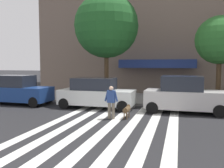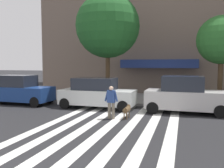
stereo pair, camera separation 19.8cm
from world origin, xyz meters
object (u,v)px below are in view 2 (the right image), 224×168
at_px(parked_car_third_in_line, 185,96).
at_px(street_tree_nearest, 108,26).
at_px(parked_car_near_curb, 18,90).
at_px(dog_on_leash, 127,110).
at_px(pedestrian_dog_walker, 111,100).
at_px(street_tree_middle, 221,40).
at_px(parked_car_behind_first, 97,93).

xyz_separation_m(parked_car_third_in_line, street_tree_nearest, (-5.34, 2.60, 4.44)).
bearing_deg(parked_car_third_in_line, parked_car_near_curb, 180.00).
distance_m(parked_car_third_in_line, dog_on_leash, 3.67).
bearing_deg(pedestrian_dog_walker, parked_car_near_curb, 160.43).
distance_m(parked_car_near_curb, street_tree_nearest, 7.66).
bearing_deg(street_tree_nearest, parked_car_near_curb, -155.31).
relative_size(street_tree_nearest, pedestrian_dog_walker, 4.60).
bearing_deg(street_tree_middle, dog_on_leash, -134.92).
height_order(parked_car_behind_first, street_tree_nearest, street_tree_nearest).
relative_size(parked_car_behind_first, pedestrian_dog_walker, 2.83).
bearing_deg(parked_car_near_curb, parked_car_third_in_line, -0.00).
bearing_deg(parked_car_third_in_line, street_tree_middle, 50.75).
xyz_separation_m(parked_car_third_in_line, dog_on_leash, (-2.79, -2.33, -0.52)).
xyz_separation_m(parked_car_near_curb, parked_car_behind_first, (5.76, -0.00, -0.03)).
height_order(parked_car_near_curb, parked_car_third_in_line, parked_car_third_in_line).
height_order(parked_car_behind_first, dog_on_leash, parked_car_behind_first).
xyz_separation_m(parked_car_third_in_line, pedestrian_dog_walker, (-3.52, -2.65, -0.04)).
xyz_separation_m(street_tree_middle, dog_on_leash, (-4.92, -4.94, -3.77)).
xyz_separation_m(street_tree_nearest, street_tree_middle, (7.47, 0.01, -1.19)).
distance_m(parked_car_third_in_line, pedestrian_dog_walker, 4.41).
height_order(parked_car_third_in_line, pedestrian_dog_walker, parked_car_third_in_line).
height_order(parked_car_near_curb, dog_on_leash, parked_car_near_curb).
distance_m(parked_car_near_curb, parked_car_third_in_line, 10.99).
distance_m(street_tree_middle, pedestrian_dog_walker, 8.40).
bearing_deg(parked_car_third_in_line, street_tree_nearest, 154.07).
bearing_deg(pedestrian_dog_walker, street_tree_nearest, 109.13).
bearing_deg(street_tree_middle, parked_car_near_curb, -168.75).
height_order(parked_car_near_curb, parked_car_behind_first, parked_car_near_curb).
relative_size(street_tree_nearest, dog_on_leash, 7.00).
bearing_deg(parked_car_near_curb, street_tree_nearest, 24.69).
height_order(pedestrian_dog_walker, dog_on_leash, pedestrian_dog_walker).
xyz_separation_m(parked_car_behind_first, street_tree_middle, (7.36, 2.61, 3.31)).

